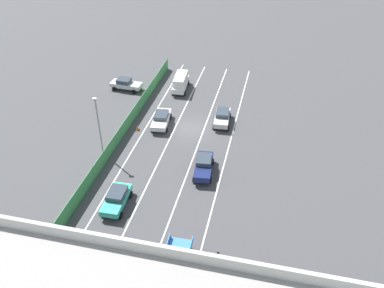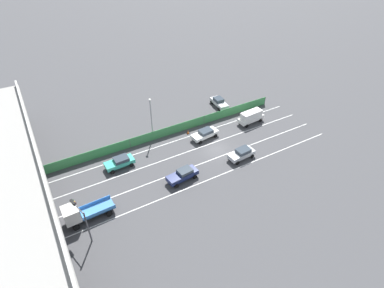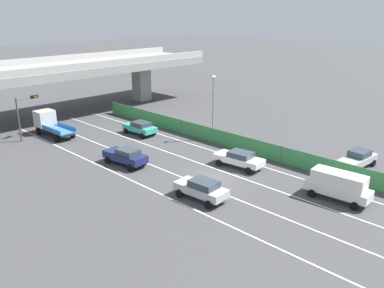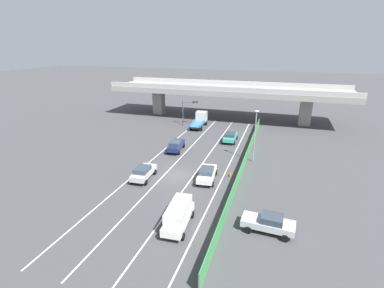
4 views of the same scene
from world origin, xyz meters
name	(u,v)px [view 2 (image 2 of 4)]	position (x,y,z in m)	size (l,w,h in m)	color
ground_plane	(217,149)	(0.00, 0.00, 0.00)	(300.00, 300.00, 0.00)	#424244
lane_line_left_edge	(209,180)	(-5.31, 4.82, 0.00)	(0.14, 45.64, 0.01)	silver
lane_line_mid_left	(196,165)	(-1.77, 4.82, 0.00)	(0.14, 45.64, 0.01)	silver
lane_line_mid_right	(185,153)	(1.77, 4.82, 0.00)	(0.14, 45.64, 0.01)	silver
lane_line_right_edge	(175,141)	(5.31, 4.82, 0.00)	(0.14, 45.64, 0.01)	silver
green_fence	(169,131)	(7.37, 4.82, 0.83)	(0.10, 41.74, 1.66)	#3D8E4C
car_sedan_navy	(183,174)	(-3.41, 8.00, 0.91)	(2.30, 4.72, 1.64)	navy
car_hatchback_white	(205,134)	(3.62, 0.00, 0.87)	(2.43, 4.85, 1.54)	silver
car_taxi_teal	(120,162)	(3.66, 14.75, 0.89)	(2.14, 4.37, 1.56)	teal
car_van_white	(251,116)	(3.60, -9.59, 1.26)	(2.21, 4.98, 2.23)	silver
car_sedan_silver	(242,153)	(-3.69, -2.10, 0.91)	(2.21, 4.39, 1.62)	#B7BABC
flatbed_truck_blue	(79,213)	(-3.74, 22.41, 1.37)	(2.45, 6.09, 2.70)	black
parked_wagon_silver	(219,102)	(11.24, -7.87, 0.89)	(4.58, 2.21, 1.64)	#B2B5B7
traffic_light	(81,216)	(-6.29, 22.38, 3.51)	(2.93, 0.97, 4.93)	#47474C
street_lamp	(151,115)	(8.23, 7.43, 4.38)	(0.60, 0.36, 7.22)	gray
traffic_cone	(188,132)	(6.12, 1.84, 0.33)	(0.47, 0.47, 0.70)	orange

